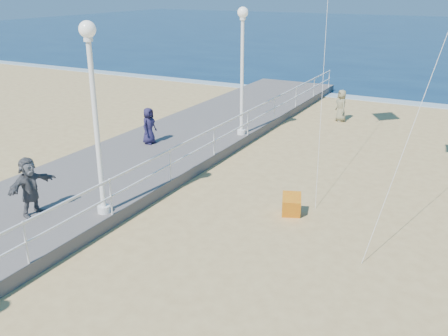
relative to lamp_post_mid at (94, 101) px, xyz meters
The scene contains 10 objects.
ground 6.48m from the lamp_post_mid, ahead, with size 160.00×160.00×0.00m, color tan.
surf_line 21.50m from the lamp_post_mid, 75.37° to the left, with size 160.00×1.20×0.04m, color silver.
boardwalk 4.07m from the lamp_post_mid, behind, with size 5.00×44.00×0.40m, color slate.
railing 2.43m from the lamp_post_mid, ahead, with size 0.05×42.00×0.55m.
lamp_post_mid is the anchor object (origin of this frame).
lamp_post_far 9.00m from the lamp_post_mid, 90.00° to the left, with size 0.44×0.44×5.32m.
spectator_4 7.08m from the lamp_post_mid, 114.51° to the left, with size 0.73×0.48×1.50m, color #201C3E.
spectator_5 3.13m from the lamp_post_mid, 149.16° to the right, with size 1.58×0.50×1.70m, color #505154.
beach_walker_c 15.23m from the lamp_post_mid, 79.09° to the left, with size 0.79×0.51×1.61m, color #827B59.
box_kite 6.46m from the lamp_post_mid, 34.30° to the left, with size 0.55×0.55×0.60m, color #C33F0B.
Camera 1 is at (3.79, -9.88, 6.58)m, focal length 40.00 mm.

